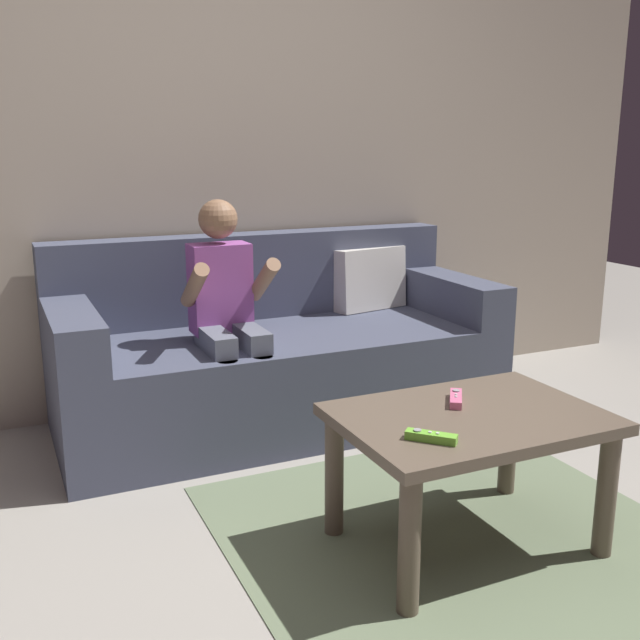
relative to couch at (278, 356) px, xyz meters
name	(u,v)px	position (x,y,z in m)	size (l,w,h in m)	color
ground_plane	(401,624)	(-0.25, -1.50, -0.30)	(10.20, 10.20, 0.00)	#9E998E
wall_back	(192,136)	(-0.25, 0.40, 0.95)	(5.10, 0.05, 2.50)	#B2A38E
couch	(278,356)	(0.00, 0.00, 0.00)	(1.91, 0.80, 0.82)	#474C60
person_seated_on_couch	(227,310)	(-0.28, -0.18, 0.28)	(0.34, 0.42, 1.00)	slate
coffee_table	(469,437)	(0.13, -1.24, 0.06)	(0.78, 0.55, 0.43)	brown
area_rug	(464,542)	(0.13, -1.24, -0.29)	(1.41, 1.45, 0.01)	#6B7A5B
game_remote_lime_near_edge	(431,437)	(-0.09, -1.37, 0.15)	(0.12, 0.13, 0.03)	#72C638
game_remote_pink_center	(456,399)	(0.15, -1.15, 0.15)	(0.11, 0.14, 0.03)	pink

